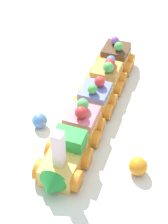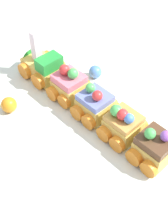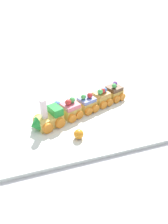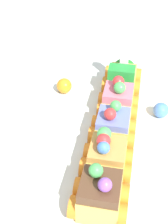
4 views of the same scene
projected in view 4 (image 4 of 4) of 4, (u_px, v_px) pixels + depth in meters
ground_plane at (92, 130)px, 0.58m from camera, size 10.00×10.00×0.00m
display_board at (92, 128)px, 0.57m from camera, size 0.79×0.40×0.01m
cake_train_locomotive at (123, 76)px, 0.66m from camera, size 0.12×0.10×0.11m
cake_car_strawberry at (118, 101)px, 0.58m from camera, size 0.08×0.09×0.08m
cake_car_blueberry at (113, 127)px, 0.52m from camera, size 0.08×0.09×0.07m
cake_car_caramel at (107, 157)px, 0.47m from camera, size 0.08×0.09×0.07m
cake_car_chocolate at (100, 196)px, 0.41m from camera, size 0.08×0.09×0.07m
gumball_orange at (64, 86)px, 0.65m from camera, size 0.03×0.03×0.03m
gumball_blue at (161, 110)px, 0.58m from camera, size 0.03×0.03×0.03m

